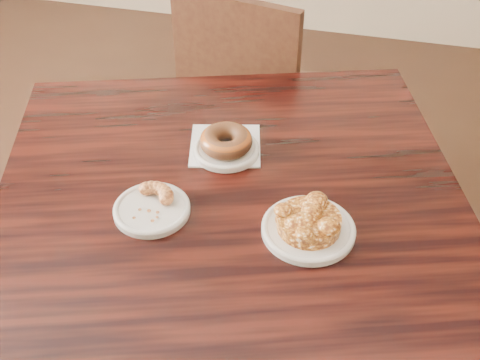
% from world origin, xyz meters
% --- Properties ---
extents(cafe_table, '(1.20, 1.20, 0.75)m').
position_xyz_m(cafe_table, '(0.24, 0.24, 0.38)').
color(cafe_table, black).
rests_on(cafe_table, floor).
extents(chair_far, '(0.51, 0.51, 0.90)m').
position_xyz_m(chair_far, '(0.13, 1.01, 0.45)').
color(chair_far, black).
rests_on(chair_far, floor).
extents(napkin, '(0.19, 0.19, 0.00)m').
position_xyz_m(napkin, '(0.19, 0.40, 0.75)').
color(napkin, white).
rests_on(napkin, cafe_table).
extents(plate_donut, '(0.14, 0.14, 0.01)m').
position_xyz_m(plate_donut, '(0.19, 0.38, 0.76)').
color(plate_donut, silver).
rests_on(plate_donut, napkin).
extents(plate_cruller, '(0.15, 0.15, 0.01)m').
position_xyz_m(plate_cruller, '(0.10, 0.16, 0.76)').
color(plate_cruller, silver).
rests_on(plate_cruller, cafe_table).
extents(plate_fritter, '(0.18, 0.18, 0.01)m').
position_xyz_m(plate_fritter, '(0.41, 0.18, 0.76)').
color(plate_fritter, silver).
rests_on(plate_fritter, cafe_table).
extents(glazed_donut, '(0.11, 0.11, 0.04)m').
position_xyz_m(glazed_donut, '(0.19, 0.38, 0.79)').
color(glazed_donut, '#8F4214').
rests_on(glazed_donut, plate_donut).
extents(apple_fritter, '(0.16, 0.16, 0.04)m').
position_xyz_m(apple_fritter, '(0.41, 0.18, 0.78)').
color(apple_fritter, '#421907').
rests_on(apple_fritter, plate_fritter).
extents(cruller_fragment, '(0.10, 0.10, 0.03)m').
position_xyz_m(cruller_fragment, '(0.10, 0.16, 0.78)').
color(cruller_fragment, '#622C13').
rests_on(cruller_fragment, plate_cruller).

